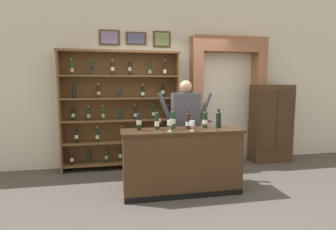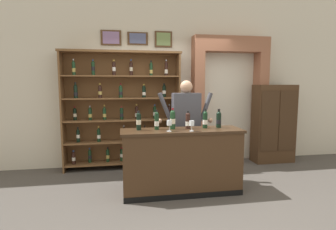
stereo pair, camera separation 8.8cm
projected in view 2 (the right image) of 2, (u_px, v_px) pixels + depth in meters
name	position (u px, v px, depth m)	size (l,w,h in m)	color
ground_plane	(181.00, 193.00, 4.03)	(14.00, 14.00, 0.02)	#47423D
back_wall	(164.00, 79.00, 5.43)	(12.00, 0.19, 3.46)	beige
wine_shelf	(122.00, 107.00, 5.12)	(2.23, 0.38, 2.23)	brown
archway_doorway	(228.00, 93.00, 5.56)	(1.56, 0.45, 2.56)	#935B42
side_cabinet	(273.00, 124.00, 5.54)	(0.83, 0.38, 1.61)	#422B19
tasting_counter	(182.00, 161.00, 3.97)	(1.78, 0.52, 0.96)	#422B19
shopkeeper	(186.00, 119.00, 4.45)	(0.95, 0.22, 1.68)	#2D3347
tasting_bottle_brunello	(139.00, 121.00, 3.86)	(0.07, 0.07, 0.28)	black
tasting_bottle_rosso	(157.00, 121.00, 3.90)	(0.07, 0.07, 0.29)	black
tasting_bottle_riserva	(173.00, 119.00, 3.94)	(0.08, 0.08, 0.31)	#19381E
tasting_bottle_bianco	(188.00, 120.00, 3.98)	(0.07, 0.07, 0.27)	black
tasting_bottle_prosecco	(205.00, 119.00, 4.03)	(0.07, 0.07, 0.30)	black
tasting_bottle_chianti	(219.00, 119.00, 4.08)	(0.08, 0.08, 0.29)	black
wine_glass_left	(169.00, 124.00, 3.75)	(0.07, 0.07, 0.16)	silver
wine_glass_center	(192.00, 124.00, 3.77)	(0.07, 0.07, 0.15)	silver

